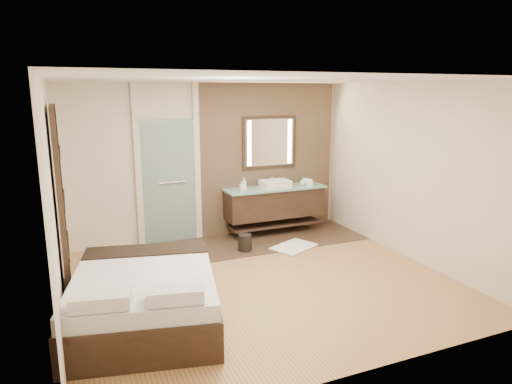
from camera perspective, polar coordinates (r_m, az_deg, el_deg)
name	(u,v)px	position (r m, az deg, el deg)	size (l,w,h in m)	color
floor	(261,282)	(6.37, 0.67, -11.16)	(5.00, 5.00, 0.00)	olive
tile_strip	(256,241)	(7.96, 0.01, -6.18)	(3.80, 1.30, 0.01)	#35271D
stone_wall	(268,158)	(8.39, 1.53, 4.23)	(2.60, 0.08, 2.70)	#A5805E
vanity	(275,203)	(8.28, 2.33, -1.32)	(1.85, 0.55, 0.88)	black
mirror_unit	(269,142)	(8.31, 1.69, 6.23)	(1.06, 0.04, 0.96)	black
frosted_door	(169,177)	(7.84, -10.86, 1.89)	(1.10, 0.12, 2.70)	#AAD8D1
shoji_partition	(62,203)	(6.10, -23.13, -1.29)	(0.06, 1.20, 2.40)	black
bed	(145,297)	(5.36, -13.72, -12.69)	(1.92, 2.22, 0.74)	black
bath_mat	(294,247)	(7.69, 4.75, -6.83)	(0.72, 0.50, 0.02)	white
waste_bin	(245,243)	(7.47, -1.41, -6.37)	(0.22, 0.22, 0.28)	black
tissue_box	(309,182)	(8.46, 6.64, 1.22)	(0.12, 0.12, 0.10)	white
soap_bottle_a	(244,184)	(7.96, -1.49, 1.03)	(0.08, 0.08, 0.22)	white
soap_bottle_b	(242,185)	(7.98, -1.79, 0.83)	(0.07, 0.07, 0.16)	#B2B2B2
soap_bottle_c	(303,182)	(8.39, 5.91, 1.30)	(0.11, 0.11, 0.14)	#BBECE3
cup	(306,181)	(8.55, 6.30, 1.36)	(0.13, 0.13, 0.10)	white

